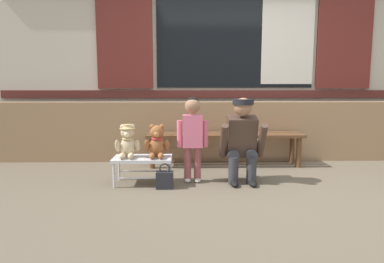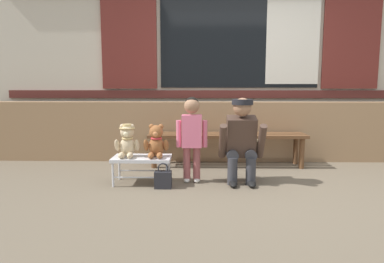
{
  "view_description": "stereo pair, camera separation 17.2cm",
  "coord_description": "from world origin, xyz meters",
  "px_view_note": "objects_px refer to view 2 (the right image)",
  "views": [
    {
      "loc": [
        -0.78,
        -3.52,
        1.08
      ],
      "look_at": [
        -0.69,
        0.44,
        0.55
      ],
      "focal_mm": 32.13,
      "sensor_mm": 36.0,
      "label": 1
    },
    {
      "loc": [
        -0.61,
        -3.52,
        1.08
      ],
      "look_at": [
        -0.69,
        0.44,
        0.55
      ],
      "focal_mm": 32.13,
      "sensor_mm": 36.0,
      "label": 2
    }
  ],
  "objects_px": {
    "teddy_bear_plain": "(156,142)",
    "adult_crouching": "(242,140)",
    "teddy_bear_with_hat": "(127,141)",
    "wooden_bench_long": "(227,139)",
    "handbag_on_ground": "(163,179)",
    "child_standing": "(192,130)",
    "small_display_bench": "(142,160)"
  },
  "relations": [
    {
      "from": "teddy_bear_plain",
      "to": "adult_crouching",
      "type": "height_order",
      "value": "adult_crouching"
    },
    {
      "from": "adult_crouching",
      "to": "teddy_bear_with_hat",
      "type": "bearing_deg",
      "value": -177.93
    },
    {
      "from": "wooden_bench_long",
      "to": "teddy_bear_plain",
      "type": "distance_m",
      "value": 1.21
    },
    {
      "from": "handbag_on_ground",
      "to": "teddy_bear_plain",
      "type": "bearing_deg",
      "value": 116.63
    },
    {
      "from": "teddy_bear_plain",
      "to": "child_standing",
      "type": "relative_size",
      "value": 0.38
    },
    {
      "from": "small_display_bench",
      "to": "handbag_on_ground",
      "type": "distance_m",
      "value": 0.35
    },
    {
      "from": "wooden_bench_long",
      "to": "teddy_bear_with_hat",
      "type": "xyz_separation_m",
      "value": [
        -1.17,
        -0.86,
        0.1
      ]
    },
    {
      "from": "teddy_bear_plain",
      "to": "adult_crouching",
      "type": "xyz_separation_m",
      "value": [
        0.95,
        0.05,
        0.02
      ]
    },
    {
      "from": "teddy_bear_plain",
      "to": "child_standing",
      "type": "xyz_separation_m",
      "value": [
        0.39,
        0.06,
        0.13
      ]
    },
    {
      "from": "handbag_on_ground",
      "to": "child_standing",
      "type": "bearing_deg",
      "value": 39.15
    },
    {
      "from": "teddy_bear_plain",
      "to": "handbag_on_ground",
      "type": "bearing_deg",
      "value": -63.37
    },
    {
      "from": "adult_crouching",
      "to": "handbag_on_ground",
      "type": "xyz_separation_m",
      "value": [
        -0.86,
        -0.23,
        -0.38
      ]
    },
    {
      "from": "child_standing",
      "to": "wooden_bench_long",
      "type": "bearing_deg",
      "value": 60.45
    },
    {
      "from": "child_standing",
      "to": "handbag_on_ground",
      "type": "xyz_separation_m",
      "value": [
        -0.3,
        -0.24,
        -0.5
      ]
    },
    {
      "from": "teddy_bear_with_hat",
      "to": "small_display_bench",
      "type": "bearing_deg",
      "value": -0.77
    },
    {
      "from": "wooden_bench_long",
      "to": "teddy_bear_plain",
      "type": "relative_size",
      "value": 5.78
    },
    {
      "from": "wooden_bench_long",
      "to": "handbag_on_ground",
      "type": "bearing_deg",
      "value": -125.8
    },
    {
      "from": "child_standing",
      "to": "handbag_on_ground",
      "type": "relative_size",
      "value": 3.52
    },
    {
      "from": "small_display_bench",
      "to": "teddy_bear_with_hat",
      "type": "height_order",
      "value": "teddy_bear_with_hat"
    },
    {
      "from": "teddy_bear_with_hat",
      "to": "teddy_bear_plain",
      "type": "relative_size",
      "value": 1.0
    },
    {
      "from": "teddy_bear_with_hat",
      "to": "adult_crouching",
      "type": "height_order",
      "value": "adult_crouching"
    },
    {
      "from": "teddy_bear_plain",
      "to": "adult_crouching",
      "type": "bearing_deg",
      "value": 2.81
    },
    {
      "from": "handbag_on_ground",
      "to": "teddy_bear_with_hat",
      "type": "bearing_deg",
      "value": 156.02
    },
    {
      "from": "teddy_bear_with_hat",
      "to": "handbag_on_ground",
      "type": "xyz_separation_m",
      "value": [
        0.41,
        -0.18,
        -0.38
      ]
    },
    {
      "from": "adult_crouching",
      "to": "handbag_on_ground",
      "type": "distance_m",
      "value": 0.97
    },
    {
      "from": "child_standing",
      "to": "adult_crouching",
      "type": "distance_m",
      "value": 0.57
    },
    {
      "from": "child_standing",
      "to": "small_display_bench",
      "type": "bearing_deg",
      "value": -173.47
    },
    {
      "from": "child_standing",
      "to": "adult_crouching",
      "type": "xyz_separation_m",
      "value": [
        0.56,
        -0.02,
        -0.11
      ]
    },
    {
      "from": "small_display_bench",
      "to": "wooden_bench_long",
      "type": "bearing_deg",
      "value": 40.72
    },
    {
      "from": "small_display_bench",
      "to": "teddy_bear_plain",
      "type": "bearing_deg",
      "value": 0.51
    },
    {
      "from": "teddy_bear_plain",
      "to": "handbag_on_ground",
      "type": "distance_m",
      "value": 0.42
    },
    {
      "from": "small_display_bench",
      "to": "teddy_bear_with_hat",
      "type": "relative_size",
      "value": 1.76
    }
  ]
}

